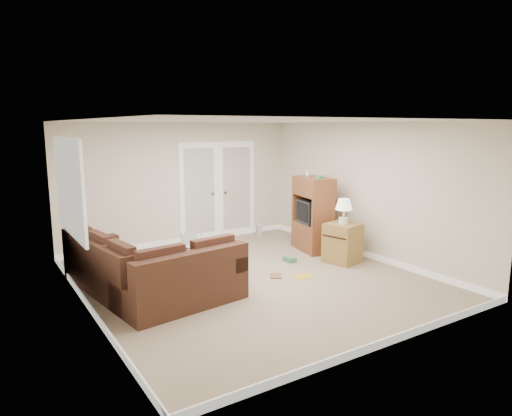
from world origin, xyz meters
TOP-DOWN VIEW (x-y plane):
  - floor at (0.00, 0.00)m, footprint 5.50×5.50m
  - ceiling at (0.00, 0.00)m, footprint 5.00×5.50m
  - wall_left at (-2.50, 0.00)m, footprint 0.02×5.50m
  - wall_right at (2.50, 0.00)m, footprint 0.02×5.50m
  - wall_back at (0.00, 2.75)m, footprint 5.00×0.02m
  - wall_front at (0.00, -2.75)m, footprint 5.00×0.02m
  - baseboards at (0.00, 0.00)m, footprint 5.00×5.50m
  - french_doors at (0.85, 2.71)m, footprint 1.80×0.05m
  - window_left at (-2.46, 1.00)m, footprint 0.05×1.92m
  - sectional_sofa at (-1.69, 0.21)m, footprint 2.10×2.71m
  - coffee_table at (-0.60, 0.51)m, footprint 0.85×1.23m
  - tv_armoire at (1.94, 0.84)m, footprint 0.67×0.99m
  - side_cabinet at (1.89, -0.08)m, footprint 0.66×0.66m
  - space_heater at (1.74, 2.45)m, footprint 0.13×0.12m
  - floor_magazine at (0.77, -0.35)m, footprint 0.33×0.26m
  - floor_greenbox at (1.09, 0.44)m, footprint 0.17×0.22m
  - floor_book at (0.33, -0.06)m, footprint 0.29×0.31m

SIDE VIEW (x-z plane):
  - floor at x=0.00m, z-range 0.00..0.00m
  - floor_magazine at x=0.77m, z-range 0.00..0.01m
  - floor_book at x=0.33m, z-range 0.00..0.02m
  - floor_greenbox at x=1.09m, z-range 0.00..0.09m
  - baseboards at x=0.00m, z-range 0.00..0.10m
  - space_heater at x=1.74m, z-range 0.00..0.28m
  - coffee_table at x=-0.60m, z-range -0.13..0.63m
  - sectional_sofa at x=-1.69m, z-range -0.09..0.72m
  - side_cabinet at x=1.89m, z-range -0.16..1.00m
  - tv_armoire at x=1.94m, z-range -0.05..1.51m
  - french_doors at x=0.85m, z-range -0.03..2.10m
  - wall_left at x=-2.50m, z-range 0.00..2.50m
  - wall_right at x=2.50m, z-range 0.00..2.50m
  - wall_back at x=0.00m, z-range 0.00..2.50m
  - wall_front at x=0.00m, z-range 0.00..2.50m
  - window_left at x=-2.46m, z-range 0.84..2.26m
  - ceiling at x=0.00m, z-range 2.49..2.51m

